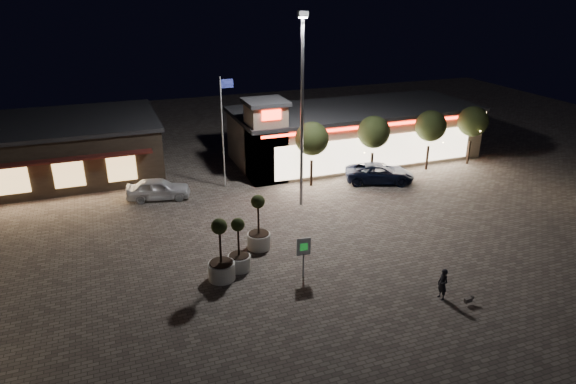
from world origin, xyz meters
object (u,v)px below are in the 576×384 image
object	(u,v)px
planter_left	(239,254)
pedestrian	(443,284)
pickup_truck	(380,173)
valet_sign	(304,250)
white_sedan	(158,189)
planter_mid	(221,261)

from	to	relation	value
planter_left	pedestrian	bearing A→B (deg)	-35.73
pickup_truck	valet_sign	xyz separation A→B (m)	(-10.35, -10.40, 0.82)
pickup_truck	white_sedan	distance (m)	16.11
pickup_truck	pedestrian	world-z (taller)	pedestrian
white_sedan	valet_sign	size ratio (longest dim) A/B	1.97
white_sedan	pedestrian	xyz separation A→B (m)	(10.96, -17.04, 0.05)
planter_left	white_sedan	bearing A→B (deg)	103.70
pickup_truck	planter_left	world-z (taller)	planter_left
pickup_truck	planter_mid	xyz separation A→B (m)	(-14.29, -9.18, 0.33)
planter_left	valet_sign	world-z (taller)	planter_left
planter_left	pickup_truck	bearing A→B (deg)	33.00
white_sedan	planter_left	xyz separation A→B (m)	(2.71, -11.10, 0.17)
planter_left	planter_mid	xyz separation A→B (m)	(-1.08, -0.61, 0.13)
white_sedan	planter_mid	world-z (taller)	planter_mid
white_sedan	planter_left	distance (m)	11.43
pickup_truck	pedestrian	distance (m)	15.33
pedestrian	planter_left	size ratio (longest dim) A/B	0.53
valet_sign	white_sedan	bearing A→B (deg)	113.29
white_sedan	planter_mid	xyz separation A→B (m)	(1.62, -11.71, 0.30)
pedestrian	valet_sign	size ratio (longest dim) A/B	0.71
pedestrian	planter_mid	size ratio (longest dim) A/B	0.47
pedestrian	planter_mid	world-z (taller)	planter_mid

